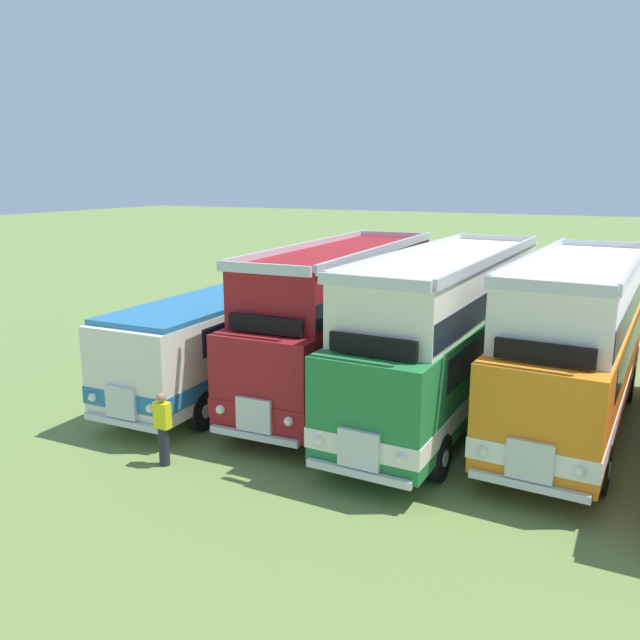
% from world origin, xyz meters
% --- Properties ---
extents(bus_first_in_row, '(2.75, 11.02, 2.99)m').
position_xyz_m(bus_first_in_row, '(-12.97, -0.26, 1.76)').
color(bus_first_in_row, silver).
rests_on(bus_first_in_row, ground).
extents(bus_second_in_row, '(2.86, 10.68, 4.52)m').
position_xyz_m(bus_second_in_row, '(-9.73, 0.33, 2.36)').
color(bus_second_in_row, maroon).
rests_on(bus_second_in_row, ground).
extents(bus_third_in_row, '(2.91, 11.67, 4.52)m').
position_xyz_m(bus_third_in_row, '(-6.48, 0.14, 2.36)').
color(bus_third_in_row, '#237538').
rests_on(bus_third_in_row, ground).
extents(bus_fourth_in_row, '(3.09, 10.16, 4.52)m').
position_xyz_m(bus_fourth_in_row, '(-3.24, 0.32, 2.36)').
color(bus_fourth_in_row, orange).
rests_on(bus_fourth_in_row, ground).
extents(marshal_person, '(0.36, 0.24, 1.73)m').
position_xyz_m(marshal_person, '(-11.26, -6.18, 0.89)').
color(marshal_person, '#23232D').
rests_on(marshal_person, ground).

